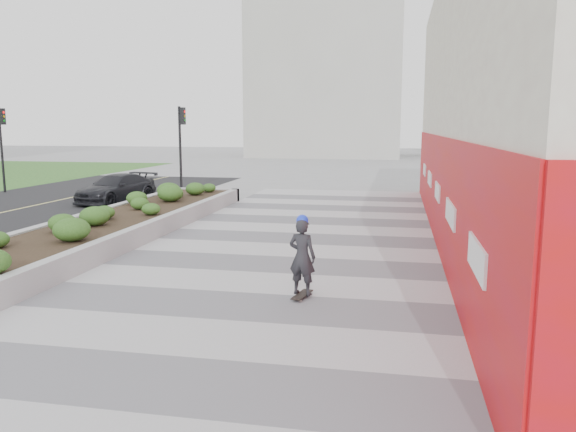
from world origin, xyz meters
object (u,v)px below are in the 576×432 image
planter (104,225)px  skateboarder (302,256)px  traffic_signal_far (2,137)px  car_dark (116,188)px  traffic_signal_near (181,137)px

planter → skateboarder: (6.62, -4.49, 0.40)m
traffic_signal_far → skateboarder: (17.55, -14.49, -1.94)m
planter → traffic_signal_far: 15.00m
traffic_signal_far → car_dark: (7.25, -2.33, -2.16)m
car_dark → traffic_signal_near: bearing=67.3°
traffic_signal_far → car_dark: bearing=-17.8°
traffic_signal_far → car_dark: 7.91m
traffic_signal_near → traffic_signal_far: (-9.20, -0.50, 0.00)m
car_dark → skateboarder: bearing=-37.8°
traffic_signal_near → traffic_signal_far: size_ratio=1.00×
traffic_signal_far → traffic_signal_near: bearing=3.1°
traffic_signal_near → car_dark: (-1.95, -2.83, -2.16)m
skateboarder → planter: bearing=157.1°
traffic_signal_near → traffic_signal_far: 9.21m
planter → traffic_signal_near: size_ratio=4.29×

